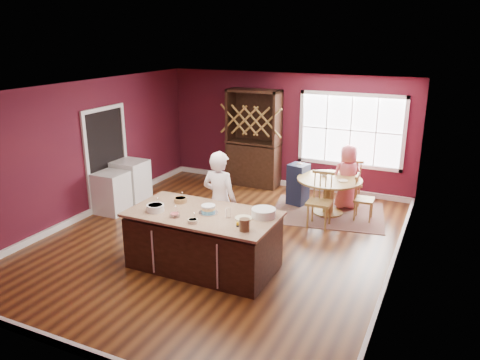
# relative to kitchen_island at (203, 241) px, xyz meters

# --- Properties ---
(room_shell) EXTENTS (7.00, 7.00, 7.00)m
(room_shell) POSITION_rel_kitchen_island_xyz_m (-0.23, 0.98, 0.91)
(room_shell) COLOR #603415
(room_shell) RESTS_ON ground
(window) EXTENTS (2.36, 0.10, 1.66)m
(window) POSITION_rel_kitchen_island_xyz_m (1.27, 4.45, 1.06)
(window) COLOR white
(window) RESTS_ON room_shell
(doorway) EXTENTS (0.08, 1.26, 2.13)m
(doorway) POSITION_rel_kitchen_island_xyz_m (-3.20, 1.58, 0.59)
(doorway) COLOR white
(doorway) RESTS_ON room_shell
(kitchen_island) EXTENTS (2.32, 1.22, 0.92)m
(kitchen_island) POSITION_rel_kitchen_island_xyz_m (0.00, 0.00, 0.00)
(kitchen_island) COLOR black
(kitchen_island) RESTS_ON ground
(dining_table) EXTENTS (1.31, 1.31, 0.75)m
(dining_table) POSITION_rel_kitchen_island_xyz_m (1.19, 3.10, 0.10)
(dining_table) COLOR olive
(dining_table) RESTS_ON ground
(baker) EXTENTS (0.66, 0.46, 1.74)m
(baker) POSITION_rel_kitchen_island_xyz_m (-0.06, 0.69, 0.43)
(baker) COLOR silver
(baker) RESTS_ON ground
(layer_cake) EXTENTS (0.31, 0.31, 0.12)m
(layer_cake) POSITION_rel_kitchen_island_xyz_m (0.08, 0.03, 0.54)
(layer_cake) COLOR silver
(layer_cake) RESTS_ON kitchen_island
(bowl_blue) EXTENTS (0.28, 0.28, 0.11)m
(bowl_blue) POSITION_rel_kitchen_island_xyz_m (-0.70, -0.25, 0.53)
(bowl_blue) COLOR white
(bowl_blue) RESTS_ON kitchen_island
(bowl_yellow) EXTENTS (0.21, 0.21, 0.08)m
(bowl_yellow) POSITION_rel_kitchen_island_xyz_m (-0.56, 0.25, 0.52)
(bowl_yellow) COLOR #966339
(bowl_yellow) RESTS_ON kitchen_island
(bowl_pink) EXTENTS (0.16, 0.16, 0.06)m
(bowl_pink) POSITION_rel_kitchen_island_xyz_m (-0.30, -0.32, 0.51)
(bowl_pink) COLOR silver
(bowl_pink) RESTS_ON kitchen_island
(bowl_olive) EXTENTS (0.15, 0.15, 0.06)m
(bowl_olive) POSITION_rel_kitchen_island_xyz_m (0.06, -0.41, 0.51)
(bowl_olive) COLOR beige
(bowl_olive) RESTS_ON kitchen_island
(drinking_glass) EXTENTS (0.08, 0.08, 0.16)m
(drinking_glass) POSITION_rel_kitchen_island_xyz_m (0.45, -0.01, 0.56)
(drinking_glass) COLOR white
(drinking_glass) RESTS_ON kitchen_island
(dinner_plate) EXTENTS (0.26, 0.26, 0.02)m
(dinner_plate) POSITION_rel_kitchen_island_xyz_m (0.67, 0.05, 0.49)
(dinner_plate) COLOR #FFFBCD
(dinner_plate) RESTS_ON kitchen_island
(white_tub) EXTENTS (0.37, 0.37, 0.13)m
(white_tub) POSITION_rel_kitchen_island_xyz_m (0.91, 0.25, 0.54)
(white_tub) COLOR white
(white_tub) RESTS_ON kitchen_island
(stoneware_crock) EXTENTS (0.15, 0.15, 0.18)m
(stoneware_crock) POSITION_rel_kitchen_island_xyz_m (0.87, -0.34, 0.57)
(stoneware_crock) COLOR brown
(stoneware_crock) RESTS_ON kitchen_island
(toy_figurine) EXTENTS (0.04, 0.04, 0.07)m
(toy_figurine) POSITION_rel_kitchen_island_xyz_m (0.72, -0.26, 0.52)
(toy_figurine) COLOR yellow
(toy_figurine) RESTS_ON kitchen_island
(rug) EXTENTS (2.52, 2.11, 0.01)m
(rug) POSITION_rel_kitchen_island_xyz_m (1.19, 3.10, -0.43)
(rug) COLOR brown
(rug) RESTS_ON ground
(chair_east) EXTENTS (0.39, 0.41, 0.93)m
(chair_east) POSITION_rel_kitchen_island_xyz_m (1.92, 3.06, 0.03)
(chair_east) COLOR olive
(chair_east) RESTS_ON ground
(chair_south) EXTENTS (0.46, 0.44, 1.08)m
(chair_south) POSITION_rel_kitchen_island_xyz_m (1.21, 2.35, 0.10)
(chair_south) COLOR brown
(chair_south) RESTS_ON ground
(chair_north) EXTENTS (0.56, 0.54, 1.04)m
(chair_north) POSITION_rel_kitchen_island_xyz_m (1.47, 3.83, 0.08)
(chair_north) COLOR brown
(chair_north) RESTS_ON ground
(seated_woman) EXTENTS (0.80, 0.73, 1.37)m
(seated_woman) POSITION_rel_kitchen_island_xyz_m (1.45, 3.57, 0.25)
(seated_woman) COLOR #C25660
(seated_woman) RESTS_ON ground
(high_chair) EXTENTS (0.45, 0.45, 0.93)m
(high_chair) POSITION_rel_kitchen_island_xyz_m (0.45, 3.36, 0.03)
(high_chair) COLOR black
(high_chair) RESTS_ON ground
(toddler) EXTENTS (0.18, 0.14, 0.26)m
(toddler) POSITION_rel_kitchen_island_xyz_m (0.44, 3.45, 0.37)
(toddler) COLOR #8CA5BF
(toddler) RESTS_ON high_chair
(table_plate) EXTENTS (0.20, 0.20, 0.02)m
(table_plate) POSITION_rel_kitchen_island_xyz_m (1.47, 3.05, 0.32)
(table_plate) COLOR beige
(table_plate) RESTS_ON dining_table
(table_cup) EXTENTS (0.13, 0.13, 0.10)m
(table_cup) POSITION_rel_kitchen_island_xyz_m (1.03, 3.26, 0.36)
(table_cup) COLOR silver
(table_cup) RESTS_ON dining_table
(hutch) EXTENTS (1.26, 0.53, 2.31)m
(hutch) POSITION_rel_kitchen_island_xyz_m (-0.97, 4.20, 0.72)
(hutch) COLOR #361F13
(hutch) RESTS_ON ground
(washer) EXTENTS (0.59, 0.57, 0.86)m
(washer) POSITION_rel_kitchen_island_xyz_m (-2.87, 1.26, -0.01)
(washer) COLOR white
(washer) RESTS_ON ground
(dryer) EXTENTS (0.65, 0.63, 0.94)m
(dryer) POSITION_rel_kitchen_island_xyz_m (-2.87, 1.90, 0.03)
(dryer) COLOR white
(dryer) RESTS_ON ground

